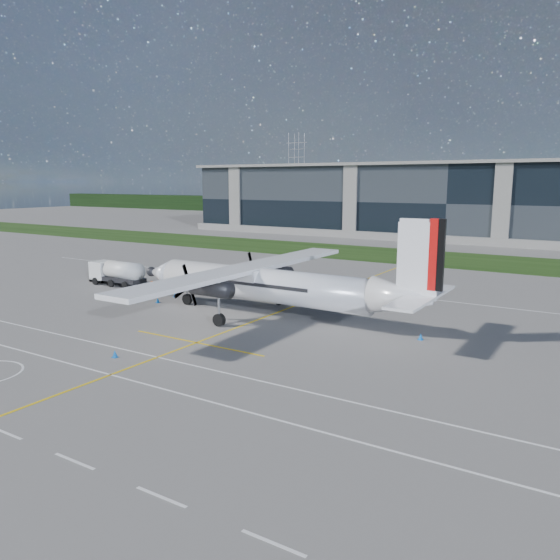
{
  "coord_description": "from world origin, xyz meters",
  "views": [
    {
      "loc": [
        28.69,
        -35.45,
        11.65
      ],
      "look_at": [
        4.01,
        3.94,
        3.26
      ],
      "focal_mm": 35.0,
      "sensor_mm": 36.0,
      "label": 1
    }
  ],
  "objects_px": {
    "fuel_tanker_truck": "(114,273)",
    "safety_cone_nose_stbd": "(175,295)",
    "safety_cone_nose_port": "(158,300)",
    "safety_cone_tail": "(421,337)",
    "ground_crew_person": "(152,287)",
    "baggage_tug": "(194,282)",
    "safety_cone_portwing": "(115,354)",
    "pylon_west": "(296,173)",
    "turboprop_aircraft": "(272,266)",
    "safety_cone_stbdwing": "(320,283)"
  },
  "relations": [
    {
      "from": "pylon_west",
      "to": "safety_cone_portwing",
      "type": "distance_m",
      "value": 181.12
    },
    {
      "from": "safety_cone_nose_port",
      "to": "safety_cone_stbdwing",
      "type": "distance_m",
      "value": 18.79
    },
    {
      "from": "safety_cone_nose_stbd",
      "to": "safety_cone_stbdwing",
      "type": "distance_m",
      "value": 16.58
    },
    {
      "from": "safety_cone_tail",
      "to": "turboprop_aircraft",
      "type": "bearing_deg",
      "value": -179.02
    },
    {
      "from": "baggage_tug",
      "to": "ground_crew_person",
      "type": "distance_m",
      "value": 4.84
    },
    {
      "from": "fuel_tanker_truck",
      "to": "safety_cone_portwing",
      "type": "distance_m",
      "value": 27.34
    },
    {
      "from": "safety_cone_nose_port",
      "to": "safety_cone_stbdwing",
      "type": "height_order",
      "value": "same"
    },
    {
      "from": "turboprop_aircraft",
      "to": "baggage_tug",
      "type": "bearing_deg",
      "value": 157.47
    },
    {
      "from": "baggage_tug",
      "to": "turboprop_aircraft",
      "type": "bearing_deg",
      "value": -22.53
    },
    {
      "from": "pylon_west",
      "to": "safety_cone_nose_port",
      "type": "relative_size",
      "value": 60.0
    },
    {
      "from": "safety_cone_tail",
      "to": "safety_cone_portwing",
      "type": "bearing_deg",
      "value": -137.08
    },
    {
      "from": "baggage_tug",
      "to": "safety_cone_portwing",
      "type": "relative_size",
      "value": 5.77
    },
    {
      "from": "safety_cone_nose_stbd",
      "to": "pylon_west",
      "type": "bearing_deg",
      "value": 115.96
    },
    {
      "from": "pylon_west",
      "to": "safety_cone_stbdwing",
      "type": "relative_size",
      "value": 60.0
    },
    {
      "from": "baggage_tug",
      "to": "ground_crew_person",
      "type": "bearing_deg",
      "value": -110.66
    },
    {
      "from": "fuel_tanker_truck",
      "to": "safety_cone_stbdwing",
      "type": "bearing_deg",
      "value": 31.12
    },
    {
      "from": "safety_cone_nose_stbd",
      "to": "safety_cone_portwing",
      "type": "height_order",
      "value": "same"
    },
    {
      "from": "pylon_west",
      "to": "baggage_tug",
      "type": "bearing_deg",
      "value": -63.66
    },
    {
      "from": "ground_crew_person",
      "to": "safety_cone_nose_stbd",
      "type": "distance_m",
      "value": 2.58
    },
    {
      "from": "safety_cone_portwing",
      "to": "safety_cone_stbdwing",
      "type": "bearing_deg",
      "value": 90.73
    },
    {
      "from": "turboprop_aircraft",
      "to": "baggage_tug",
      "type": "xyz_separation_m",
      "value": [
        -13.84,
        5.74,
        -3.68
      ]
    },
    {
      "from": "safety_cone_nose_stbd",
      "to": "safety_cone_portwing",
      "type": "relative_size",
      "value": 1.0
    },
    {
      "from": "safety_cone_portwing",
      "to": "safety_cone_nose_stbd",
      "type": "bearing_deg",
      "value": 121.1
    },
    {
      "from": "fuel_tanker_truck",
      "to": "safety_cone_nose_stbd",
      "type": "bearing_deg",
      "value": -6.88
    },
    {
      "from": "pylon_west",
      "to": "safety_cone_portwing",
      "type": "height_order",
      "value": "pylon_west"
    },
    {
      "from": "fuel_tanker_truck",
      "to": "pylon_west",
      "type": "bearing_deg",
      "value": 112.71
    },
    {
      "from": "ground_crew_person",
      "to": "safety_cone_nose_port",
      "type": "height_order",
      "value": "ground_crew_person"
    },
    {
      "from": "safety_cone_nose_port",
      "to": "safety_cone_tail",
      "type": "relative_size",
      "value": 1.0
    },
    {
      "from": "ground_crew_person",
      "to": "safety_cone_nose_stbd",
      "type": "xyz_separation_m",
      "value": [
        2.39,
        0.76,
        -0.64
      ]
    },
    {
      "from": "pylon_west",
      "to": "fuel_tanker_truck",
      "type": "relative_size",
      "value": 4.02
    },
    {
      "from": "pylon_west",
      "to": "safety_cone_portwing",
      "type": "relative_size",
      "value": 60.0
    },
    {
      "from": "baggage_tug",
      "to": "safety_cone_nose_stbd",
      "type": "relative_size",
      "value": 5.77
    },
    {
      "from": "fuel_tanker_truck",
      "to": "baggage_tug",
      "type": "height_order",
      "value": "fuel_tanker_truck"
    },
    {
      "from": "ground_crew_person",
      "to": "safety_cone_nose_port",
      "type": "relative_size",
      "value": 3.56
    },
    {
      "from": "fuel_tanker_truck",
      "to": "safety_cone_stbdwing",
      "type": "height_order",
      "value": "fuel_tanker_truck"
    },
    {
      "from": "safety_cone_nose_port",
      "to": "safety_cone_tail",
      "type": "xyz_separation_m",
      "value": [
        25.81,
        1.16,
        0.0
      ]
    },
    {
      "from": "safety_cone_nose_stbd",
      "to": "safety_cone_tail",
      "type": "relative_size",
      "value": 1.0
    },
    {
      "from": "turboprop_aircraft",
      "to": "safety_cone_stbdwing",
      "type": "xyz_separation_m",
      "value": [
        -3.44,
        15.4,
        -4.29
      ]
    },
    {
      "from": "fuel_tanker_truck",
      "to": "safety_cone_portwing",
      "type": "height_order",
      "value": "fuel_tanker_truck"
    },
    {
      "from": "fuel_tanker_truck",
      "to": "safety_cone_nose_stbd",
      "type": "relative_size",
      "value": 14.92
    },
    {
      "from": "safety_cone_nose_port",
      "to": "safety_cone_portwing",
      "type": "distance_m",
      "value": 16.89
    },
    {
      "from": "pylon_west",
      "to": "baggage_tug",
      "type": "distance_m",
      "value": 157.98
    },
    {
      "from": "pylon_west",
      "to": "safety_cone_stbdwing",
      "type": "bearing_deg",
      "value": -58.59
    },
    {
      "from": "pylon_west",
      "to": "safety_cone_nose_stbd",
      "type": "xyz_separation_m",
      "value": [
        70.48,
        -144.78,
        -14.75
      ]
    },
    {
      "from": "turboprop_aircraft",
      "to": "safety_cone_nose_port",
      "type": "xyz_separation_m",
      "value": [
        -12.72,
        -0.93,
        -4.29
      ]
    },
    {
      "from": "ground_crew_person",
      "to": "safety_cone_stbdwing",
      "type": "xyz_separation_m",
      "value": [
        12.11,
        14.18,
        -0.64
      ]
    },
    {
      "from": "pylon_west",
      "to": "safety_cone_nose_stbd",
      "type": "distance_m",
      "value": 161.7
    },
    {
      "from": "baggage_tug",
      "to": "safety_cone_nose_stbd",
      "type": "distance_m",
      "value": 3.88
    },
    {
      "from": "turboprop_aircraft",
      "to": "safety_cone_nose_port",
      "type": "relative_size",
      "value": 60.57
    },
    {
      "from": "safety_cone_nose_port",
      "to": "safety_cone_tail",
      "type": "distance_m",
      "value": 25.83
    }
  ]
}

